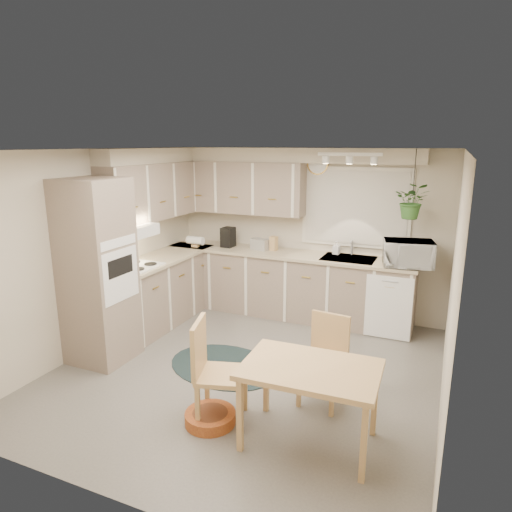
% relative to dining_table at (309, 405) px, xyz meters
% --- Properties ---
extents(floor, '(4.20, 4.20, 0.00)m').
position_rel_dining_table_xyz_m(floor, '(-0.99, 0.93, -0.35)').
color(floor, '#67625B').
rests_on(floor, ground).
extents(ceiling, '(4.20, 4.20, 0.00)m').
position_rel_dining_table_xyz_m(ceiling, '(-0.99, 0.93, 2.05)').
color(ceiling, white).
rests_on(ceiling, wall_back).
extents(wall_back, '(4.00, 0.04, 2.40)m').
position_rel_dining_table_xyz_m(wall_back, '(-0.99, 3.03, 0.85)').
color(wall_back, '#BEB39D').
rests_on(wall_back, floor).
extents(wall_front, '(4.00, 0.04, 2.40)m').
position_rel_dining_table_xyz_m(wall_front, '(-0.99, -1.17, 0.85)').
color(wall_front, '#BEB39D').
rests_on(wall_front, floor).
extents(wall_left, '(0.04, 4.20, 2.40)m').
position_rel_dining_table_xyz_m(wall_left, '(-2.99, 0.93, 0.85)').
color(wall_left, '#BEB39D').
rests_on(wall_left, floor).
extents(wall_right, '(0.04, 4.20, 2.40)m').
position_rel_dining_table_xyz_m(wall_right, '(1.01, 0.93, 0.85)').
color(wall_right, '#BEB39D').
rests_on(wall_right, floor).
extents(base_cab_left, '(0.60, 1.85, 0.90)m').
position_rel_dining_table_xyz_m(base_cab_left, '(-2.69, 1.80, 0.10)').
color(base_cab_left, gray).
rests_on(base_cab_left, floor).
extents(base_cab_back, '(3.60, 0.60, 0.90)m').
position_rel_dining_table_xyz_m(base_cab_back, '(-1.19, 2.73, 0.10)').
color(base_cab_back, gray).
rests_on(base_cab_back, floor).
extents(counter_left, '(0.64, 1.89, 0.04)m').
position_rel_dining_table_xyz_m(counter_left, '(-2.68, 1.80, 0.57)').
color(counter_left, tan).
rests_on(counter_left, base_cab_left).
extents(counter_back, '(3.64, 0.64, 0.04)m').
position_rel_dining_table_xyz_m(counter_back, '(-1.19, 2.72, 0.57)').
color(counter_back, tan).
rests_on(counter_back, base_cab_back).
extents(oven_stack, '(0.65, 0.65, 2.10)m').
position_rel_dining_table_xyz_m(oven_stack, '(-2.67, 0.55, 0.70)').
color(oven_stack, gray).
rests_on(oven_stack, floor).
extents(wall_oven_face, '(0.02, 0.56, 0.58)m').
position_rel_dining_table_xyz_m(wall_oven_face, '(-2.35, 0.55, 0.70)').
color(wall_oven_face, silver).
rests_on(wall_oven_face, oven_stack).
extents(upper_cab_left, '(0.35, 2.00, 0.75)m').
position_rel_dining_table_xyz_m(upper_cab_left, '(-2.82, 1.93, 1.48)').
color(upper_cab_left, gray).
rests_on(upper_cab_left, wall_left).
extents(upper_cab_back, '(2.00, 0.35, 0.75)m').
position_rel_dining_table_xyz_m(upper_cab_back, '(-1.99, 2.85, 1.48)').
color(upper_cab_back, gray).
rests_on(upper_cab_back, wall_back).
extents(soffit_left, '(0.30, 2.00, 0.20)m').
position_rel_dining_table_xyz_m(soffit_left, '(-2.84, 1.93, 1.95)').
color(soffit_left, '#BEB39D').
rests_on(soffit_left, wall_left).
extents(soffit_back, '(3.60, 0.30, 0.20)m').
position_rel_dining_table_xyz_m(soffit_back, '(-1.19, 2.88, 1.95)').
color(soffit_back, '#BEB39D').
rests_on(soffit_back, wall_back).
extents(cooktop, '(0.52, 0.58, 0.02)m').
position_rel_dining_table_xyz_m(cooktop, '(-2.67, 1.23, 0.60)').
color(cooktop, silver).
rests_on(cooktop, counter_left).
extents(range_hood, '(0.40, 0.60, 0.14)m').
position_rel_dining_table_xyz_m(range_hood, '(-2.69, 1.23, 1.05)').
color(range_hood, silver).
rests_on(range_hood, upper_cab_left).
extents(window_blinds, '(1.40, 0.02, 1.00)m').
position_rel_dining_table_xyz_m(window_blinds, '(-0.29, 3.00, 1.25)').
color(window_blinds, silver).
rests_on(window_blinds, wall_back).
extents(window_frame, '(1.50, 0.02, 1.10)m').
position_rel_dining_table_xyz_m(window_frame, '(-0.29, 3.01, 1.25)').
color(window_frame, beige).
rests_on(window_frame, wall_back).
extents(sink, '(0.70, 0.48, 0.10)m').
position_rel_dining_table_xyz_m(sink, '(-0.29, 2.73, 0.55)').
color(sink, '#A7A9AE').
rests_on(sink, counter_back).
extents(dishwasher_front, '(0.58, 0.02, 0.83)m').
position_rel_dining_table_xyz_m(dishwasher_front, '(0.31, 2.42, 0.08)').
color(dishwasher_front, silver).
rests_on(dishwasher_front, base_cab_back).
extents(track_light_bar, '(0.80, 0.04, 0.04)m').
position_rel_dining_table_xyz_m(track_light_bar, '(-0.29, 2.48, 1.98)').
color(track_light_bar, silver).
rests_on(track_light_bar, ceiling).
extents(wall_clock, '(0.30, 0.03, 0.30)m').
position_rel_dining_table_xyz_m(wall_clock, '(-0.84, 3.00, 1.83)').
color(wall_clock, gold).
rests_on(wall_clock, wall_back).
extents(dining_table, '(1.13, 0.78, 0.70)m').
position_rel_dining_table_xyz_m(dining_table, '(0.00, 0.00, 0.00)').
color(dining_table, tan).
rests_on(dining_table, floor).
extents(chair_left, '(0.56, 0.56, 0.96)m').
position_rel_dining_table_xyz_m(chair_left, '(-0.82, -0.00, 0.13)').
color(chair_left, tan).
rests_on(chair_left, floor).
extents(chair_back, '(0.45, 0.45, 0.87)m').
position_rel_dining_table_xyz_m(chair_back, '(-0.06, 0.63, 0.08)').
color(chair_back, tan).
rests_on(chair_back, floor).
extents(braided_rug, '(1.50, 1.24, 0.01)m').
position_rel_dining_table_xyz_m(braided_rug, '(-1.28, 0.92, -0.34)').
color(braided_rug, black).
rests_on(braided_rug, floor).
extents(pet_bed, '(0.46, 0.46, 0.11)m').
position_rel_dining_table_xyz_m(pet_bed, '(-0.89, -0.09, -0.30)').
color(pet_bed, '#A85D21').
rests_on(pet_bed, floor).
extents(microwave, '(0.66, 0.45, 0.41)m').
position_rel_dining_table_xyz_m(microwave, '(0.48, 2.63, 0.79)').
color(microwave, silver).
rests_on(microwave, counter_back).
extents(soap_bottle, '(0.11, 0.20, 0.09)m').
position_rel_dining_table_xyz_m(soap_bottle, '(-0.50, 2.88, 0.64)').
color(soap_bottle, silver).
rests_on(soap_bottle, counter_back).
extents(hanging_plant, '(0.41, 0.46, 0.35)m').
position_rel_dining_table_xyz_m(hanging_plant, '(0.47, 2.63, 1.37)').
color(hanging_plant, '#306026').
rests_on(hanging_plant, ceiling).
extents(coffee_maker, '(0.18, 0.21, 0.29)m').
position_rel_dining_table_xyz_m(coffee_maker, '(-2.12, 2.73, 0.74)').
color(coffee_maker, black).
rests_on(coffee_maker, counter_back).
extents(toaster, '(0.29, 0.21, 0.16)m').
position_rel_dining_table_xyz_m(toaster, '(-1.60, 2.75, 0.67)').
color(toaster, '#A7A9AE').
rests_on(toaster, counter_back).
extents(knife_block, '(0.11, 0.11, 0.21)m').
position_rel_dining_table_xyz_m(knife_block, '(-1.41, 2.78, 0.69)').
color(knife_block, tan).
rests_on(knife_block, counter_back).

